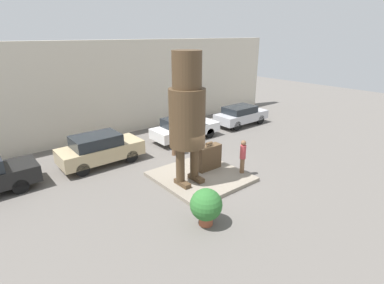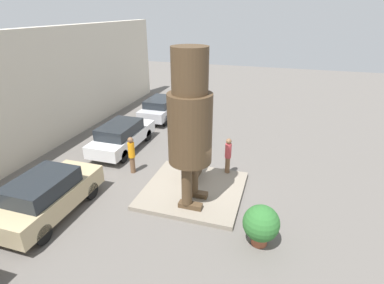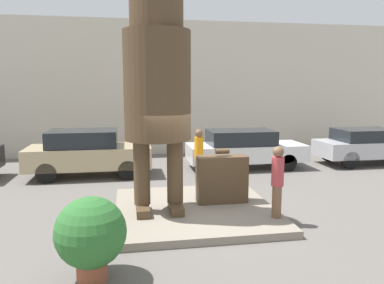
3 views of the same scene
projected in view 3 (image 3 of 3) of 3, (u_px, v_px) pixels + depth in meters
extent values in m
plane|color=#605B56|center=(195.00, 214.00, 9.25)|extent=(60.00, 60.00, 0.00)
cube|color=gray|center=(195.00, 210.00, 9.23)|extent=(3.84, 3.90, 0.17)
cube|color=beige|center=(161.00, 88.00, 17.23)|extent=(28.00, 0.60, 6.06)
cube|color=#4C3823|center=(143.00, 209.00, 8.73)|extent=(0.30, 0.87, 0.19)
cube|color=#4C3823|center=(176.00, 208.00, 8.86)|extent=(0.30, 0.87, 0.19)
cylinder|color=#4C3823|center=(142.00, 172.00, 8.73)|extent=(0.38, 0.38, 1.53)
cylinder|color=#4C3823|center=(175.00, 171.00, 8.86)|extent=(0.38, 0.38, 1.53)
cylinder|color=#4C3823|center=(157.00, 86.00, 8.50)|extent=(1.53, 1.53, 2.46)
cube|color=#4C3823|center=(222.00, 179.00, 9.53)|extent=(1.28, 0.46, 1.20)
cylinder|color=#4C3823|center=(222.00, 151.00, 9.42)|extent=(0.35, 0.14, 0.14)
cylinder|color=brown|center=(277.00, 202.00, 8.43)|extent=(0.21, 0.21, 0.73)
cylinder|color=#B23D42|center=(278.00, 172.00, 8.33)|extent=(0.28, 0.28, 0.65)
sphere|color=brown|center=(278.00, 152.00, 8.26)|extent=(0.24, 0.24, 0.24)
cube|color=tan|center=(90.00, 156.00, 13.04)|extent=(4.20, 1.76, 0.72)
cube|color=#1E2328|center=(83.00, 138.00, 12.91)|extent=(2.31, 1.59, 0.56)
cylinder|color=black|center=(128.00, 161.00, 14.08)|extent=(0.67, 0.18, 0.67)
cylinder|color=black|center=(128.00, 170.00, 12.54)|extent=(0.67, 0.18, 0.67)
cylinder|color=black|center=(56.00, 163.00, 13.64)|extent=(0.67, 0.18, 0.67)
cylinder|color=black|center=(46.00, 173.00, 12.10)|extent=(0.67, 0.18, 0.67)
cube|color=silver|center=(246.00, 152.00, 14.30)|extent=(4.44, 1.71, 0.61)
cube|color=#1E2328|center=(241.00, 137.00, 14.18)|extent=(2.44, 1.54, 0.54)
cylinder|color=black|center=(272.00, 155.00, 15.32)|extent=(0.64, 0.18, 0.64)
cylinder|color=black|center=(288.00, 163.00, 13.83)|extent=(0.64, 0.18, 0.64)
cylinder|color=black|center=(207.00, 157.00, 14.86)|extent=(0.64, 0.18, 0.64)
cylinder|color=black|center=(215.00, 165.00, 13.37)|extent=(0.64, 0.18, 0.64)
cube|color=#B7B7BC|center=(369.00, 148.00, 15.09)|extent=(4.16, 1.71, 0.62)
cube|color=#1E2328|center=(365.00, 135.00, 14.98)|extent=(2.29, 1.54, 0.47)
cylinder|color=black|center=(384.00, 151.00, 16.10)|extent=(0.68, 0.18, 0.68)
cylinder|color=black|center=(329.00, 153.00, 15.67)|extent=(0.68, 0.18, 0.68)
cylinder|color=black|center=(350.00, 160.00, 14.18)|extent=(0.68, 0.18, 0.68)
cylinder|color=brown|center=(92.00, 270.00, 6.07)|extent=(0.50, 0.50, 0.32)
sphere|color=#2D6B2D|center=(91.00, 232.00, 5.97)|extent=(1.15, 1.15, 1.15)
cylinder|color=brown|center=(199.00, 170.00, 12.33)|extent=(0.23, 0.23, 0.78)
cylinder|color=orange|center=(199.00, 148.00, 12.23)|extent=(0.30, 0.30, 0.70)
sphere|color=brown|center=(199.00, 133.00, 12.16)|extent=(0.26, 0.26, 0.26)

